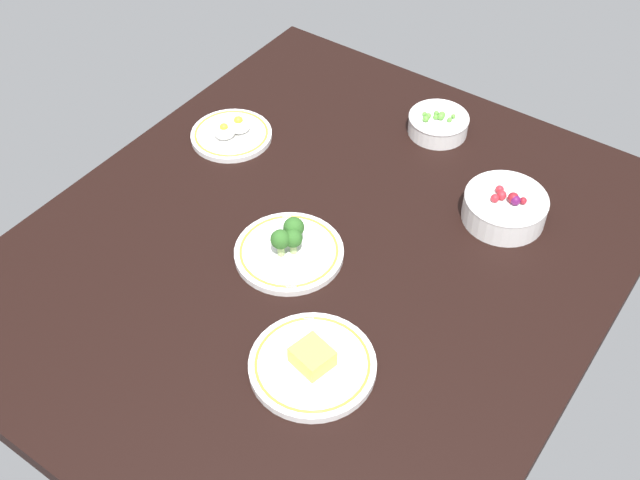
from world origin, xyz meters
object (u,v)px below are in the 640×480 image
(plate_broccoli, at_px, (289,249))
(plate_eggs, at_px, (232,133))
(plate_cheese, at_px, (312,364))
(bowl_berries, at_px, (505,207))
(bowl_peas, at_px, (438,123))

(plate_broccoli, bearing_deg, plate_eggs, 56.17)
(plate_broccoli, relative_size, plate_cheese, 0.97)
(plate_eggs, bearing_deg, bowl_berries, -79.52)
(bowl_berries, relative_size, plate_cheese, 0.77)
(plate_broccoli, xyz_separation_m, bowl_peas, (0.50, -0.05, 0.01))
(plate_cheese, distance_m, bowl_peas, 0.70)
(plate_eggs, distance_m, plate_broccoli, 0.39)
(bowl_berries, distance_m, plate_cheese, 0.53)
(plate_broccoli, bearing_deg, plate_cheese, -134.78)
(plate_broccoli, distance_m, plate_cheese, 0.27)
(bowl_berries, relative_size, bowl_peas, 1.23)
(plate_eggs, relative_size, plate_broccoli, 0.86)
(plate_broccoli, bearing_deg, bowl_berries, -41.47)
(bowl_berries, height_order, plate_broccoli, same)
(plate_eggs, height_order, bowl_peas, bowl_peas)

